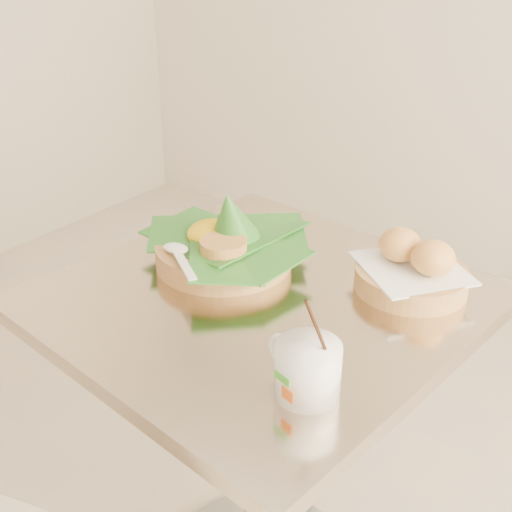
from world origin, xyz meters
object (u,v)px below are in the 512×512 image
Objects in this scene: bread_basket at (412,270)px; cafe_table at (260,391)px; coffee_mug at (306,368)px; rice_basket at (223,243)px.

cafe_table is at bearing -140.33° from bread_basket.
bread_basket is at bearing 89.91° from coffee_mug.
cafe_table is 3.23× the size of bread_basket.
bread_basket reaches higher than cafe_table.
cafe_table is 0.30m from rice_basket.
rice_basket is at bearing 156.72° from cafe_table.
rice_basket is 2.07× the size of coffee_mug.
rice_basket is 0.36m from bread_basket.
cafe_table is at bearing 138.12° from coffee_mug.
coffee_mug is (0.34, -0.24, -0.00)m from rice_basket.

